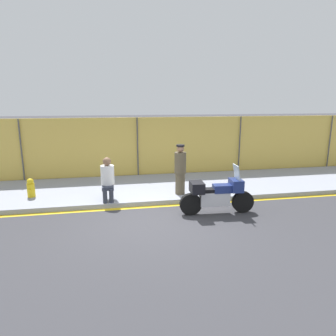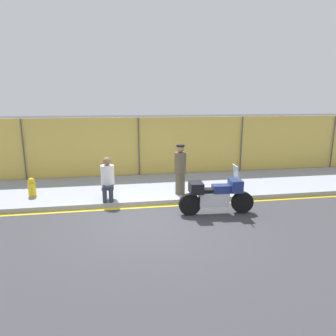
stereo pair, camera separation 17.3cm
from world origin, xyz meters
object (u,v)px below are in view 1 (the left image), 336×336
object	(u,v)px
officer_standing	(180,169)
fire_hydrant	(31,188)
person_seated_on_curb	(108,177)
motorcycle	(217,195)

from	to	relation	value
officer_standing	fire_hydrant	xyz separation A→B (m)	(-4.76, 0.56, -0.54)
person_seated_on_curb	fire_hydrant	size ratio (longest dim) A/B	2.17
motorcycle	fire_hydrant	xyz separation A→B (m)	(-5.46, 2.12, -0.12)
motorcycle	officer_standing	distance (m)	1.76
motorcycle	fire_hydrant	world-z (taller)	motorcycle
fire_hydrant	person_seated_on_curb	bearing A→B (deg)	-15.55
person_seated_on_curb	motorcycle	bearing A→B (deg)	-25.46
fire_hydrant	motorcycle	bearing A→B (deg)	-21.21
motorcycle	fire_hydrant	size ratio (longest dim) A/B	3.54
officer_standing	person_seated_on_curb	distance (m)	2.34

